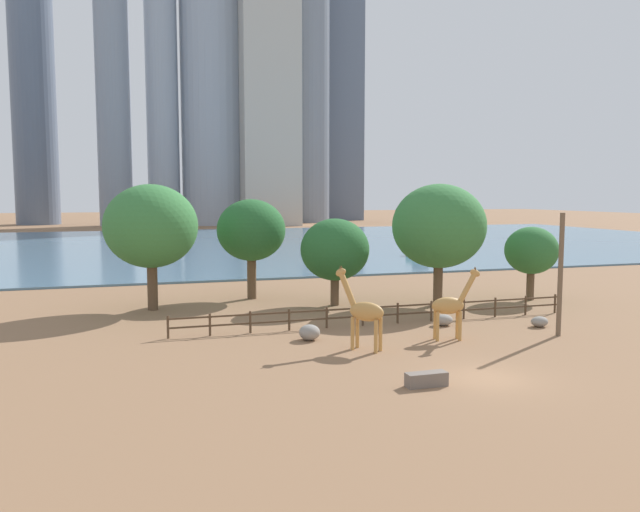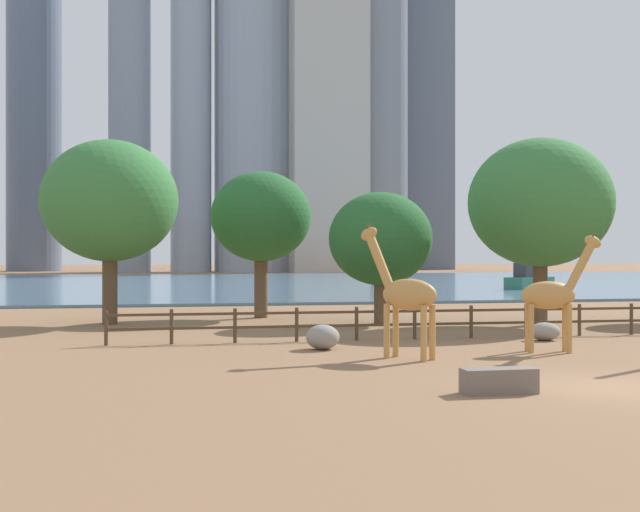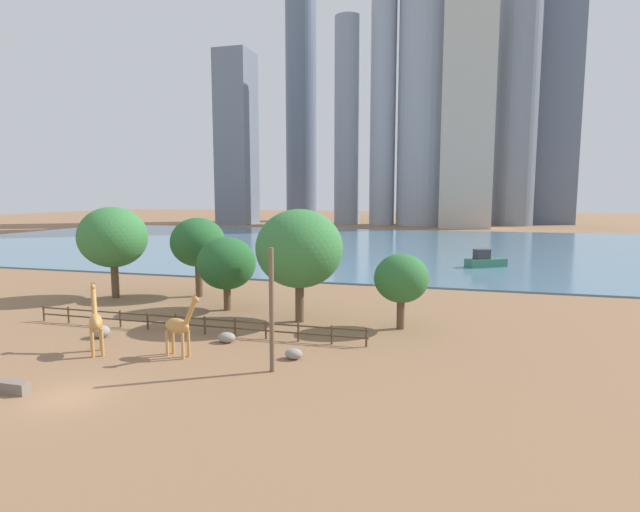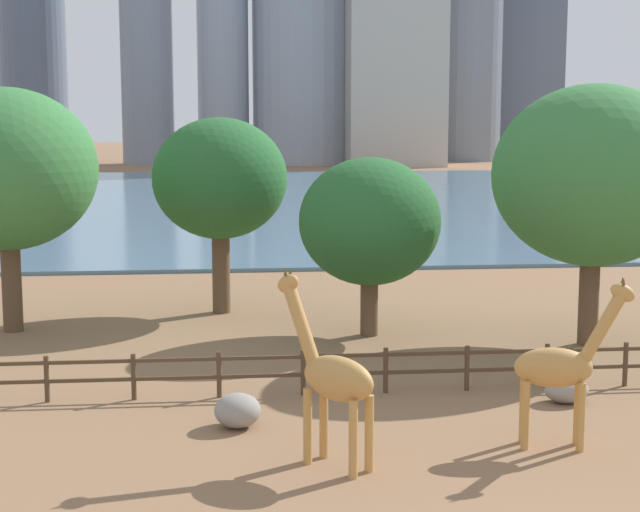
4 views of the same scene
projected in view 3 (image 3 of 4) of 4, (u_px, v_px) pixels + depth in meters
name	position (u px, v px, depth m)	size (l,w,h in m)	color
ground_plane	(361.00, 244.00, 101.37)	(400.00, 400.00, 0.00)	#8C6647
harbor_water	(358.00, 245.00, 98.49)	(180.00, 86.00, 0.20)	slate
giraffe_tall	(96.00, 321.00, 31.40)	(2.32, 2.50, 4.39)	#C18C47
giraffe_companion	(179.00, 326.00, 30.69)	(2.82, 1.10, 4.13)	#C18C47
utility_pole	(272.00, 311.00, 27.90)	(0.28, 0.28, 7.08)	brown
boulder_near_fence	(294.00, 354.00, 30.45)	(1.09, 0.87, 0.65)	gray
boulder_by_pole	(227.00, 337.00, 33.86)	(1.22, 0.94, 0.70)	gray
boulder_small	(101.00, 331.00, 34.99)	(1.18, 1.17, 0.88)	gray
feeding_trough	(12.00, 387.00, 25.23)	(1.80, 0.60, 0.60)	#72665B
enclosure_fence	(190.00, 323.00, 36.15)	(26.12, 0.14, 1.30)	#4C3826
tree_left_large	(198.00, 243.00, 48.60)	(5.31, 5.31, 7.76)	brown
tree_center_broad	(113.00, 237.00, 47.93)	(6.48, 6.48, 8.83)	brown
tree_right_tall	(401.00, 279.00, 36.89)	(4.04, 4.04, 5.65)	brown
tree_left_small	(226.00, 263.00, 42.90)	(5.03, 5.03, 6.38)	brown
tree_right_small	(299.00, 249.00, 38.74)	(6.81, 6.81, 8.89)	brown
boat_ferry	(485.00, 261.00, 67.72)	(5.72, 4.63, 2.43)	#337259
boat_sailboat	(199.00, 234.00, 110.97)	(5.95, 5.99, 5.59)	gold
skyline_tower_needle	(383.00, 95.00, 160.74)	(8.20, 8.20, 83.83)	#939EAD
skyline_block_central	(301.00, 112.00, 184.41)	(11.38, 11.38, 80.58)	slate
skyline_tower_glass	(470.00, 50.00, 144.32)	(14.83, 11.00, 102.97)	#B7B2A8
skyline_block_left	(517.00, 90.00, 157.79)	(13.19, 13.19, 85.93)	slate
skyline_block_right	(347.00, 123.00, 166.19)	(8.56, 8.56, 67.52)	gray
skyline_tower_short	(554.00, 100.00, 165.22)	(16.03, 8.94, 82.29)	slate
skyline_block_wide	(427.00, 73.00, 157.19)	(17.88, 17.88, 95.78)	#939EAD
skyline_tower_far	(237.00, 139.00, 165.88)	(10.97, 12.28, 56.33)	slate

